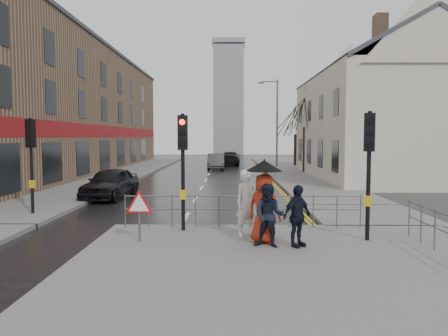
{
  "coord_description": "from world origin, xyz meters",
  "views": [
    {
      "loc": [
        1.53,
        -12.42,
        2.86
      ],
      "look_at": [
        1.35,
        4.39,
        1.67
      ],
      "focal_mm": 35.0,
      "sensor_mm": 36.0,
      "label": 1
    }
  ],
  "objects_px": {
    "car_mid": "(216,161)",
    "pedestrian_a": "(247,203)",
    "car_parked": "(110,183)",
    "pedestrian_b": "(269,216)",
    "pedestrian_with_umbrella": "(264,199)",
    "pedestrian_d": "(297,216)"
  },
  "relations": [
    {
      "from": "pedestrian_b",
      "to": "pedestrian_with_umbrella",
      "type": "distance_m",
      "value": 0.58
    },
    {
      "from": "car_mid",
      "to": "pedestrian_a",
      "type": "bearing_deg",
      "value": -87.98
    },
    {
      "from": "pedestrian_a",
      "to": "pedestrian_d",
      "type": "height_order",
      "value": "pedestrian_a"
    },
    {
      "from": "pedestrian_with_umbrella",
      "to": "car_parked",
      "type": "distance_m",
      "value": 11.18
    },
    {
      "from": "pedestrian_with_umbrella",
      "to": "pedestrian_a",
      "type": "bearing_deg",
      "value": 118.62
    },
    {
      "from": "pedestrian_a",
      "to": "pedestrian_b",
      "type": "bearing_deg",
      "value": -94.61
    },
    {
      "from": "pedestrian_d",
      "to": "car_parked",
      "type": "distance_m",
      "value": 11.96
    },
    {
      "from": "pedestrian_b",
      "to": "car_parked",
      "type": "height_order",
      "value": "pedestrian_b"
    },
    {
      "from": "pedestrian_d",
      "to": "car_parked",
      "type": "height_order",
      "value": "pedestrian_d"
    },
    {
      "from": "pedestrian_b",
      "to": "pedestrian_with_umbrella",
      "type": "bearing_deg",
      "value": 118.26
    },
    {
      "from": "car_parked",
      "to": "car_mid",
      "type": "bearing_deg",
      "value": 83.53
    },
    {
      "from": "pedestrian_a",
      "to": "car_mid",
      "type": "xyz_separation_m",
      "value": [
        -1.64,
        27.24,
        -0.36
      ]
    },
    {
      "from": "car_parked",
      "to": "car_mid",
      "type": "relative_size",
      "value": 0.99
    },
    {
      "from": "pedestrian_a",
      "to": "pedestrian_b",
      "type": "height_order",
      "value": "pedestrian_a"
    },
    {
      "from": "pedestrian_with_umbrella",
      "to": "car_mid",
      "type": "bearing_deg",
      "value": 94.19
    },
    {
      "from": "pedestrian_with_umbrella",
      "to": "car_parked",
      "type": "xyz_separation_m",
      "value": [
        -6.44,
        9.12,
        -0.57
      ]
    },
    {
      "from": "pedestrian_with_umbrella",
      "to": "pedestrian_d",
      "type": "bearing_deg",
      "value": -27.0
    },
    {
      "from": "car_mid",
      "to": "pedestrian_with_umbrella",
      "type": "bearing_deg",
      "value": -87.25
    },
    {
      "from": "car_parked",
      "to": "car_mid",
      "type": "xyz_separation_m",
      "value": [
        4.39,
        18.87,
        -0.02
      ]
    },
    {
      "from": "pedestrian_a",
      "to": "car_parked",
      "type": "bearing_deg",
      "value": 98.48
    },
    {
      "from": "pedestrian_a",
      "to": "pedestrian_b",
      "type": "distance_m",
      "value": 1.3
    },
    {
      "from": "pedestrian_d",
      "to": "car_parked",
      "type": "xyz_separation_m",
      "value": [
        -7.23,
        9.52,
        -0.2
      ]
    }
  ]
}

